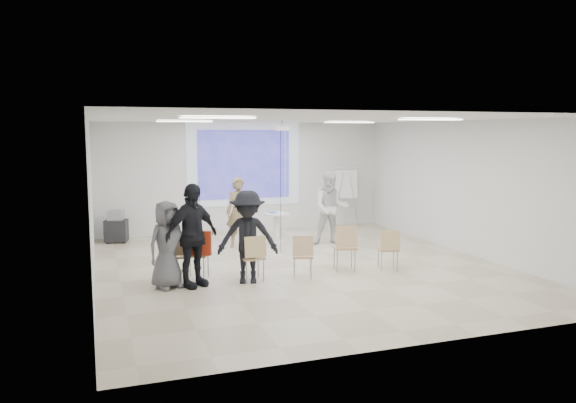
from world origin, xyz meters
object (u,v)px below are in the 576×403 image
object	(u,v)px
player_right	(331,204)
chair_left_inner	(253,254)
chair_right_inner	(345,244)
chair_right_far	(389,246)
audience_outer	(167,239)
av_cart	(116,228)
chair_center	(303,253)
player_left	(239,208)
audience_left	(192,228)
chair_left_mid	(195,251)
flipchart_easel	(346,183)
chair_far_left	(178,252)
pedestal_table	(277,226)
audience_mid	(248,231)
laptop	(252,256)

from	to	relation	value
player_right	chair_left_inner	bearing A→B (deg)	-117.37
chair_right_inner	chair_right_far	distance (m)	0.87
audience_outer	av_cart	world-z (taller)	audience_outer
chair_left_inner	chair_right_far	world-z (taller)	chair_left_inner
player_right	audience_outer	bearing A→B (deg)	-130.67
chair_left_inner	chair_center	distance (m)	0.94
player_left	audience_left	bearing A→B (deg)	-101.16
chair_left_mid	flipchart_easel	world-z (taller)	flipchart_easel
chair_far_left	flipchart_easel	distance (m)	6.96
player_left	av_cart	distance (m)	3.23
pedestal_table	chair_center	bearing A→B (deg)	-99.61
chair_right_far	chair_far_left	bearing A→B (deg)	-171.57
chair_left_inner	audience_mid	bearing A→B (deg)	-163.24
player_left	chair_right_inner	xyz separation A→B (m)	(1.41, -2.95, -0.40)
laptop	audience_left	xyz separation A→B (m)	(-1.12, -0.07, 0.60)
player_right	chair_left_inner	world-z (taller)	player_right
chair_right_far	audience_outer	world-z (taller)	audience_outer
laptop	chair_far_left	bearing A→B (deg)	-18.82
chair_left_mid	audience_outer	bearing A→B (deg)	-121.18
laptop	player_right	bearing A→B (deg)	-137.64
chair_center	av_cart	size ratio (longest dim) A/B	1.04
pedestal_table	audience_mid	size ratio (longest dim) A/B	0.40
chair_center	chair_right_far	bearing A→B (deg)	18.66
chair_left_inner	chair_left_mid	bearing A→B (deg)	153.02
player_right	chair_right_far	size ratio (longest dim) A/B	2.38
chair_center	audience_left	xyz separation A→B (m)	(-2.05, 0.11, 0.57)
player_right	chair_left_mid	size ratio (longest dim) A/B	2.14
chair_right_far	laptop	xyz separation A→B (m)	(-2.76, 0.17, -0.03)
audience_left	av_cart	xyz separation A→B (m)	(-1.12, 4.66, -0.69)
chair_right_inner	audience_mid	distance (m)	2.09
chair_far_left	chair_left_mid	distance (m)	0.32
player_right	chair_left_inner	distance (m)	3.86
player_left	player_right	distance (m)	2.24
chair_right_far	audience_mid	bearing A→B (deg)	-164.23
audience_outer	laptop	bearing A→B (deg)	-25.99
chair_far_left	av_cart	bearing A→B (deg)	99.24
chair_left_inner	audience_left	xyz separation A→B (m)	(-1.12, 0.03, 0.55)
chair_left_mid	laptop	xyz separation A→B (m)	(0.98, -0.38, -0.09)
chair_left_mid	audience_left	world-z (taller)	audience_left
chair_left_inner	flipchart_easel	distance (m)	6.37
player_right	chair_right_far	bearing A→B (deg)	-71.30
av_cart	chair_far_left	bearing A→B (deg)	-62.62
audience_mid	av_cart	distance (m)	5.22
laptop	audience_mid	xyz separation A→B (m)	(-0.12, -0.13, 0.50)
chair_right_far	audience_mid	xyz separation A→B (m)	(-2.88, 0.04, 0.47)
chair_left_inner	chair_center	world-z (taller)	chair_left_inner
player_right	av_cart	bearing A→B (deg)	175.90
player_left	audience_mid	distance (m)	3.20
pedestal_table	av_cart	bearing A→B (deg)	158.94
chair_center	audience_left	distance (m)	2.13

